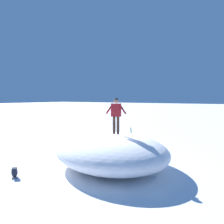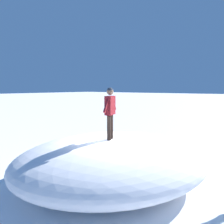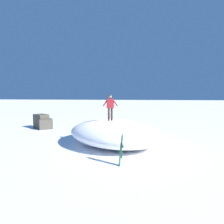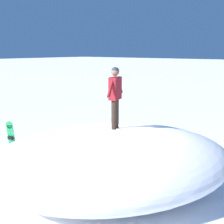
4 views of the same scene
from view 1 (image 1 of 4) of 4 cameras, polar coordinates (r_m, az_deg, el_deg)
ground at (r=12.49m, az=-1.00°, el=-12.78°), size 240.00×240.00×0.00m
snow_mound at (r=12.44m, az=-0.37°, el=-8.83°), size 8.80×8.43×1.69m
snowboarder_standing at (r=12.09m, az=0.94°, el=-0.01°), size 1.04×0.37×1.77m
snowboard_primary_upright at (r=16.05m, az=4.56°, el=-6.20°), size 0.26×0.31×1.55m
backpack_near at (r=11.90m, az=-21.54°, el=-12.80°), size 0.51×0.47×0.41m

